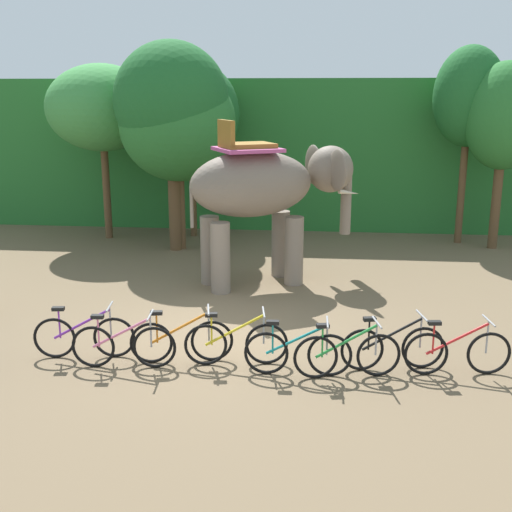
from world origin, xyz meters
TOP-DOWN VIEW (x-y plane):
  - ground_plane at (0.00, 0.00)m, footprint 80.00×80.00m
  - foliage_hedge at (0.00, 12.41)m, footprint 36.00×6.00m
  - tree_center_right at (-4.64, 7.83)m, footprint 3.25×3.25m
  - tree_left at (-2.24, 6.54)m, footprint 3.12×3.12m
  - tree_center at (-2.12, 6.69)m, footprint 3.21×3.21m
  - tree_far_right at (-2.09, 8.40)m, footprint 2.91×2.91m
  - tree_right at (5.96, 8.26)m, footprint 2.01×2.01m
  - tree_far_left at (6.81, 7.65)m, footprint 2.15×2.15m
  - elephant at (0.58, 3.60)m, footprint 4.12×3.10m
  - bike_purple at (-2.06, -1.14)m, footprint 1.70×0.52m
  - bike_pink at (-1.28, -1.47)m, footprint 1.71×0.52m
  - bike_orange at (-0.39, -1.15)m, footprint 1.69×0.53m
  - bike_yellow at (0.52, -1.17)m, footprint 1.70×0.52m
  - bike_teal at (1.55, -1.47)m, footprint 1.71×0.52m
  - bike_green at (2.32, -1.47)m, footprint 1.69×0.52m
  - bike_black at (3.06, -1.09)m, footprint 1.69×0.53m
  - bike_red at (4.06, -1.19)m, footprint 1.70×0.52m

SIDE VIEW (x-z plane):
  - ground_plane at x=0.00m, z-range 0.00..0.00m
  - bike_purple at x=-2.06m, z-range -0.07..0.85m
  - bike_pink at x=-1.28m, z-range -0.07..0.85m
  - bike_orange at x=-0.39m, z-range -0.07..0.85m
  - bike_yellow at x=0.52m, z-range -0.07..0.85m
  - bike_teal at x=1.55m, z-range -0.07..0.85m
  - bike_green at x=2.32m, z-range -0.07..0.85m
  - bike_black at x=3.06m, z-range -0.07..0.85m
  - bike_red at x=4.06m, z-range -0.07..0.85m
  - elephant at x=0.58m, z-range 0.31..4.09m
  - foliage_hedge at x=0.00m, z-range 0.00..4.79m
  - tree_center at x=-2.12m, z-range 0.96..6.07m
  - tree_far_left at x=6.81m, z-range 1.10..6.31m
  - tree_far_right at x=-2.09m, z-range 1.06..6.38m
  - tree_center_right at x=-4.64m, z-range 1.31..6.50m
  - tree_left at x=-2.24m, z-range 1.25..6.98m
  - tree_right at x=5.96m, z-range 1.39..7.05m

